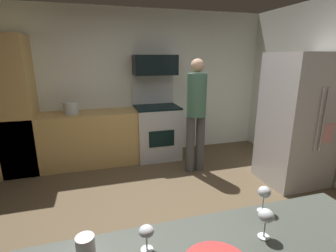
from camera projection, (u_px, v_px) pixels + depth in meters
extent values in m
cube|color=brown|center=(170.00, 226.00, 2.74)|extent=(5.20, 4.80, 0.02)
cube|color=silver|center=(133.00, 85.00, 4.56)|extent=(5.20, 0.12, 2.60)
cube|color=tan|center=(85.00, 139.00, 4.21)|extent=(2.40, 0.60, 0.90)
cube|color=tan|center=(13.00, 107.00, 3.78)|extent=(0.60, 0.60, 2.10)
cube|color=#BABBBC|center=(157.00, 133.00, 4.52)|extent=(0.76, 0.64, 0.92)
cube|color=black|center=(157.00, 107.00, 4.40)|extent=(0.76, 0.64, 0.03)
cube|color=#BABBBC|center=(153.00, 89.00, 4.59)|extent=(0.76, 0.06, 0.54)
cube|color=black|center=(162.00, 139.00, 4.23)|extent=(0.44, 0.01, 0.28)
cube|color=black|center=(155.00, 65.00, 4.30)|extent=(0.74, 0.38, 0.34)
cube|color=beige|center=(297.00, 120.00, 3.51)|extent=(0.82, 0.73, 1.85)
cylinder|color=beige|center=(319.00, 121.00, 3.12)|extent=(0.02, 0.02, 0.83)
cylinder|color=beige|center=(324.00, 120.00, 3.14)|extent=(0.02, 0.02, 0.83)
cube|color=pink|center=(328.00, 133.00, 3.23)|extent=(0.20, 0.01, 0.26)
cylinder|color=#454545|center=(190.00, 144.00, 3.94)|extent=(0.14, 0.14, 0.91)
cylinder|color=#454545|center=(200.00, 143.00, 3.99)|extent=(0.14, 0.14, 0.91)
cylinder|color=#426C56|center=(197.00, 95.00, 3.76)|extent=(0.30, 0.30, 0.65)
sphere|color=tan|center=(197.00, 66.00, 3.64)|extent=(0.20, 0.20, 0.20)
cylinder|color=silver|center=(262.00, 211.00, 1.48)|extent=(0.06, 0.06, 0.01)
cylinder|color=silver|center=(263.00, 204.00, 1.47)|extent=(0.01, 0.01, 0.09)
ellipsoid|color=silver|center=(264.00, 192.00, 1.45)|extent=(0.07, 0.07, 0.07)
cylinder|color=silver|center=(147.00, 250.00, 1.18)|extent=(0.06, 0.06, 0.01)
cylinder|color=silver|center=(147.00, 243.00, 1.17)|extent=(0.01, 0.01, 0.07)
ellipsoid|color=silver|center=(146.00, 231.00, 1.16)|extent=(0.07, 0.07, 0.06)
cylinder|color=silver|center=(264.00, 237.00, 1.27)|extent=(0.06, 0.06, 0.01)
cylinder|color=silver|center=(264.00, 229.00, 1.26)|extent=(0.01, 0.01, 0.09)
ellipsoid|color=silver|center=(266.00, 216.00, 1.24)|extent=(0.08, 0.08, 0.07)
cylinder|color=silver|center=(86.00, 247.00, 1.13)|extent=(0.09, 0.09, 0.11)
cylinder|color=#BAC0BD|center=(71.00, 108.00, 4.02)|extent=(0.24, 0.24, 0.20)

